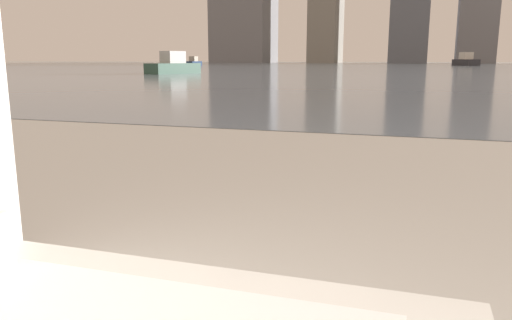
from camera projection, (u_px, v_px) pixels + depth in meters
harbor_water at (411, 67)px, 58.43m from camera, size 180.00×110.00×0.01m
harbor_boat_1 at (173, 66)px, 34.56m from camera, size 2.63×4.35×1.54m
harbor_boat_2 at (194, 62)px, 72.92m from camera, size 1.30×3.58×1.33m
harbor_boat_3 at (466, 61)px, 72.65m from camera, size 3.57×5.40×1.92m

